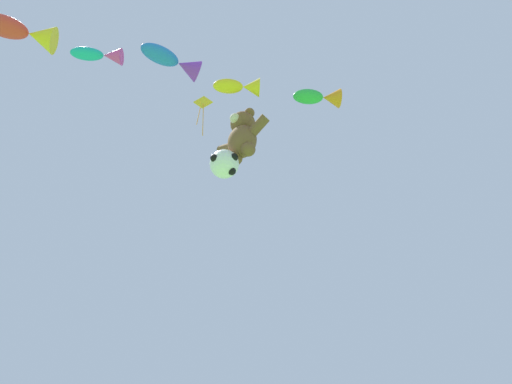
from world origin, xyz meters
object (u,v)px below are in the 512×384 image
teddy_bear_kite (242,136)px  soccer_ball_kite (225,164)px  fish_kite_goldfin (240,87)px  fish_kite_emerald (320,97)px  fish_kite_cobalt (174,61)px  diamond_kite (203,106)px  fish_kite_teal (100,55)px  fish_kite_crimson (23,32)px

teddy_bear_kite → soccer_ball_kite: size_ratio=2.22×
fish_kite_goldfin → fish_kite_emerald: bearing=53.0°
fish_kite_emerald → teddy_bear_kite: bearing=-151.2°
fish_kite_cobalt → diamond_kite: (-1.75, 2.68, 1.81)m
teddy_bear_kite → diamond_kite: bearing=-171.3°
teddy_bear_kite → fish_kite_cobalt: 3.47m
fish_kite_cobalt → fish_kite_teal: bearing=-127.5°
fish_kite_teal → fish_kite_crimson: 2.69m
teddy_bear_kite → fish_kite_teal: bearing=-111.1°
fish_kite_goldfin → diamond_kite: size_ratio=0.59×
fish_kite_teal → fish_kite_crimson: (-1.56, -2.11, 0.60)m
fish_kite_goldfin → fish_kite_crimson: size_ratio=0.66×
diamond_kite → fish_kite_cobalt: bearing=-56.8°
fish_kite_goldfin → fish_kite_crimson: fish_kite_crimson is taller
fish_kite_cobalt → diamond_kite: 3.67m
fish_kite_goldfin → fish_kite_cobalt: fish_kite_cobalt is taller
soccer_ball_kite → diamond_kite: (-1.65, -0.08, 4.74)m
soccer_ball_kite → fish_kite_goldfin: bearing=-28.7°
fish_kite_emerald → diamond_kite: bearing=-159.9°
fish_kite_teal → fish_kite_goldfin: bearing=56.2°
fish_kite_goldfin → fish_kite_teal: 4.77m
teddy_bear_kite → fish_kite_crimson: size_ratio=1.01×
soccer_ball_kite → fish_kite_cobalt: fish_kite_cobalt is taller
fish_kite_cobalt → diamond_kite: diamond_kite is taller
fish_kite_teal → fish_kite_crimson: fish_kite_crimson is taller
teddy_bear_kite → fish_kite_emerald: bearing=28.8°
fish_kite_emerald → fish_kite_cobalt: bearing=-124.0°
soccer_ball_kite → fish_kite_teal: bearing=-106.2°
teddy_bear_kite → fish_kite_teal: 5.44m
fish_kite_crimson → soccer_ball_kite: bearing=66.7°
fish_kite_emerald → diamond_kite: 5.46m
teddy_bear_kite → diamond_kite: (-2.18, -0.33, 3.48)m
teddy_bear_kite → fish_kite_cobalt: bearing=-98.2°
soccer_ball_kite → fish_kite_goldfin: (1.30, -0.71, 2.46)m
teddy_bear_kite → soccer_ball_kite: teddy_bear_kite is taller
fish_kite_emerald → fish_kite_crimson: fish_kite_crimson is taller
fish_kite_crimson → diamond_kite: 6.99m
fish_kite_teal → soccer_ball_kite: bearing=73.8°
fish_kite_emerald → fish_kite_teal: fish_kite_emerald is taller
fish_kite_crimson → fish_kite_cobalt: bearing=53.0°
fish_kite_goldfin → diamond_kite: diamond_kite is taller
fish_kite_goldfin → diamond_kite: bearing=168.0°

